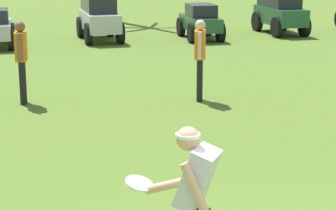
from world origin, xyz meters
TOP-DOWN VIEW (x-y plane):
  - frisbee_thrower at (-0.73, 0.92)m, footprint 0.83×0.85m
  - frisbee_in_flight at (-1.13, 1.45)m, footprint 0.38×0.38m
  - teammate_near_sideline at (1.44, 7.47)m, footprint 0.31×0.49m
  - teammate_midfield at (-1.84, 8.15)m, footprint 0.25×0.50m
  - parked_car_slot_d at (0.92, 15.92)m, footprint 1.14×2.40m
  - parked_car_slot_e at (4.03, 15.36)m, footprint 1.23×2.26m
  - parked_car_slot_f at (6.98, 15.87)m, footprint 1.18×2.42m

SIDE VIEW (x-z plane):
  - parked_car_slot_e at x=4.03m, z-range 0.01..1.11m
  - parked_car_slot_d at x=0.92m, z-range 0.05..1.39m
  - parked_car_slot_f at x=6.98m, z-range 0.05..1.39m
  - frisbee_in_flight at x=-1.13m, z-range 0.72..0.82m
  - frisbee_thrower at x=-0.73m, z-range 0.09..1.52m
  - teammate_near_sideline at x=1.44m, z-range 0.16..1.72m
  - teammate_midfield at x=-1.84m, z-range 0.16..1.72m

